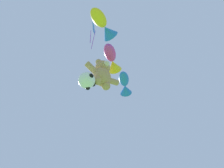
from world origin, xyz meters
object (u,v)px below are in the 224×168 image
at_px(teddy_bear_kite, 102,74).
at_px(fish_kite_goldfin, 103,25).
at_px(diamond_kite, 93,31).
at_px(soccer_ball_kite, 87,80).
at_px(fish_kite_magenta, 112,59).
at_px(fish_kite_cobalt, 125,84).

xyz_separation_m(teddy_bear_kite, fish_kite_goldfin, (-1.39, -1.90, 1.25)).
xyz_separation_m(fish_kite_goldfin, diamond_kite, (0.14, 1.33, 1.74)).
relative_size(soccer_ball_kite, diamond_kite, 0.33).
bearing_deg(teddy_bear_kite, diamond_kite, -155.27).
height_order(fish_kite_magenta, fish_kite_goldfin, fish_kite_magenta).
height_order(soccer_ball_kite, fish_kite_cobalt, fish_kite_cobalt).
height_order(teddy_bear_kite, fish_kite_cobalt, fish_kite_cobalt).
xyz_separation_m(teddy_bear_kite, soccer_ball_kite, (-0.82, 0.14, -1.20)).
height_order(teddy_bear_kite, soccer_ball_kite, teddy_bear_kite).
bearing_deg(soccer_ball_kite, fish_kite_cobalt, 13.00).
bearing_deg(fish_kite_goldfin, teddy_bear_kite, 53.90).
bearing_deg(fish_kite_cobalt, fish_kite_magenta, -148.28).
bearing_deg(teddy_bear_kite, soccer_ball_kite, 170.29).
xyz_separation_m(fish_kite_magenta, fish_kite_goldfin, (-1.74, -1.50, -0.21)).
bearing_deg(soccer_ball_kite, fish_kite_magenta, -24.67).
xyz_separation_m(fish_kite_cobalt, fish_kite_goldfin, (-3.84, -2.80, -0.87)).
relative_size(fish_kite_magenta, diamond_kite, 0.66).
xyz_separation_m(fish_kite_cobalt, diamond_kite, (-3.70, -1.47, 0.87)).
height_order(teddy_bear_kite, fish_kite_goldfin, fish_kite_goldfin).
height_order(fish_kite_goldfin, diamond_kite, diamond_kite).
distance_m(teddy_bear_kite, soccer_ball_kite, 1.47).
distance_m(teddy_bear_kite, fish_kite_magenta, 1.55).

